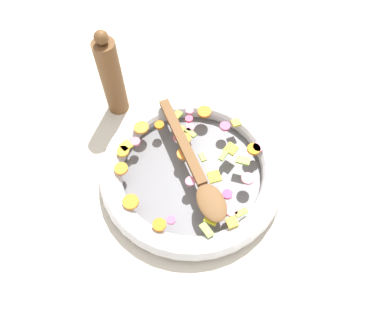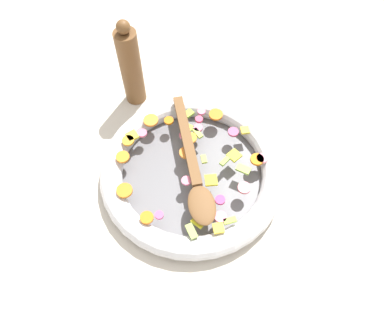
% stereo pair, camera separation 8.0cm
% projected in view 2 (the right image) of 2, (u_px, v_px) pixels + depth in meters
% --- Properties ---
extents(ground_plane, '(4.00, 4.00, 0.00)m').
position_uv_depth(ground_plane, '(192.00, 176.00, 0.86)').
color(ground_plane, beige).
extents(skillet, '(0.41, 0.41, 0.05)m').
position_uv_depth(skillet, '(192.00, 171.00, 0.84)').
color(skillet, slate).
rests_on(skillet, ground_plane).
extents(chopped_vegetables, '(0.34, 0.34, 0.01)m').
position_uv_depth(chopped_vegetables, '(191.00, 159.00, 0.82)').
color(chopped_vegetables, orange).
rests_on(chopped_vegetables, skillet).
extents(wooden_spoon, '(0.33, 0.12, 0.01)m').
position_uv_depth(wooden_spoon, '(194.00, 170.00, 0.79)').
color(wooden_spoon, brown).
rests_on(wooden_spoon, chopped_vegetables).
extents(pepper_mill, '(0.05, 0.05, 0.24)m').
position_uv_depth(pepper_mill, '(131.00, 66.00, 0.89)').
color(pepper_mill, brown).
rests_on(pepper_mill, ground_plane).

